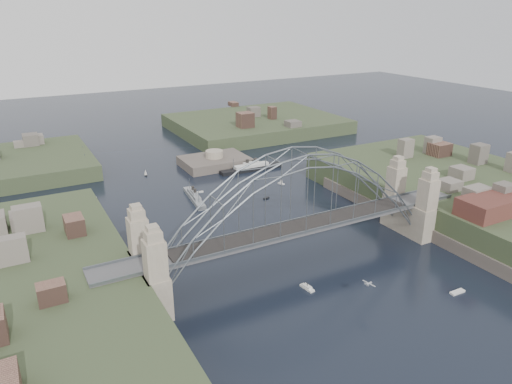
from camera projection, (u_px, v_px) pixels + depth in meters
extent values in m
plane|color=black|center=(296.00, 263.00, 100.50)|extent=(500.00, 500.00, 0.00)
cube|color=#515154|center=(298.00, 228.00, 97.63)|extent=(84.00, 6.00, 0.70)
cube|color=#585F65|center=(306.00, 232.00, 94.97)|extent=(84.00, 0.25, 0.50)
cube|color=#585F65|center=(290.00, 221.00, 99.90)|extent=(84.00, 0.25, 0.50)
cube|color=black|center=(298.00, 226.00, 97.44)|extent=(55.20, 5.20, 0.35)
cube|color=gray|center=(156.00, 274.00, 79.19)|extent=(3.40, 3.40, 17.70)
cube|color=gray|center=(140.00, 249.00, 87.40)|extent=(3.40, 3.40, 17.70)
cube|color=gray|center=(426.00, 205.00, 107.26)|extent=(3.40, 3.40, 17.70)
cube|color=gray|center=(395.00, 191.00, 115.47)|extent=(3.40, 3.40, 17.70)
cube|color=gray|center=(150.00, 285.00, 85.03)|extent=(4.08, 13.80, 8.00)
cube|color=gray|center=(408.00, 217.00, 113.10)|extent=(4.08, 13.80, 8.00)
cube|color=#524840|center=(129.00, 305.00, 84.32)|extent=(6.00, 70.00, 4.00)
cube|color=#344125|center=(480.00, 204.00, 125.62)|extent=(50.00, 90.00, 12.00)
cube|color=#524840|center=(418.00, 225.00, 115.96)|extent=(6.00, 70.00, 4.00)
cube|color=#344125|center=(256.00, 128.00, 212.77)|extent=(70.00, 55.00, 9.50)
cube|color=#524840|center=(215.00, 167.00, 163.46)|extent=(22.00, 16.00, 7.00)
cylinder|color=gray|center=(214.00, 154.00, 161.78)|extent=(6.00, 6.00, 2.40)
cube|color=#592D26|center=(499.00, 203.00, 105.03)|extent=(20.00, 8.00, 4.00)
cube|color=gray|center=(194.00, 199.00, 133.77)|extent=(4.04, 16.72, 1.47)
cube|color=gray|center=(194.00, 195.00, 133.37)|extent=(2.66, 9.25, 1.11)
cube|color=gray|center=(194.00, 192.00, 133.08)|extent=(1.67, 4.25, 0.74)
cylinder|color=black|center=(195.00, 191.00, 131.84)|extent=(0.80, 0.80, 1.47)
cylinder|color=black|center=(193.00, 189.00, 133.85)|extent=(0.80, 0.80, 1.47)
cylinder|color=#585F65|center=(199.00, 197.00, 128.61)|extent=(0.15, 0.15, 3.68)
cylinder|color=#585F65|center=(189.00, 185.00, 137.22)|extent=(0.15, 0.15, 3.68)
cube|color=gray|center=(85.00, 164.00, 163.64)|extent=(4.21, 17.72, 1.76)
cube|color=gray|center=(85.00, 160.00, 163.17)|extent=(2.79, 9.80, 1.32)
cube|color=gray|center=(84.00, 158.00, 162.81)|extent=(1.77, 4.51, 0.88)
cylinder|color=black|center=(84.00, 156.00, 161.48)|extent=(0.87, 0.87, 1.76)
cylinder|color=black|center=(84.00, 155.00, 163.60)|extent=(0.87, 0.87, 1.76)
cylinder|color=#585F65|center=(85.00, 160.00, 158.08)|extent=(0.18, 0.18, 4.39)
cylinder|color=#585F65|center=(83.00, 152.00, 167.16)|extent=(0.18, 0.18, 4.39)
cube|color=black|center=(251.00, 169.00, 158.44)|extent=(22.18, 3.16, 1.61)
cube|color=silver|center=(251.00, 166.00, 158.00)|extent=(12.20, 2.34, 1.21)
cube|color=silver|center=(251.00, 163.00, 157.68)|extent=(5.55, 1.70, 0.81)
cylinder|color=black|center=(247.00, 162.00, 156.74)|extent=(1.09, 1.09, 1.61)
cylinder|color=black|center=(256.00, 160.00, 158.11)|extent=(1.09, 1.09, 1.61)
cylinder|color=#585F65|center=(233.00, 165.00, 154.57)|extent=(0.16, 0.16, 4.03)
cylinder|color=#585F65|center=(269.00, 159.00, 160.43)|extent=(0.16, 0.16, 4.03)
cube|color=silver|center=(369.00, 284.00, 84.19)|extent=(1.43, 0.50, 0.25)
cube|color=silver|center=(369.00, 283.00, 84.17)|extent=(0.73, 2.81, 0.05)
cube|color=silver|center=(367.00, 284.00, 83.73)|extent=(0.29, 0.89, 0.31)
cube|color=silver|center=(177.00, 255.00, 103.47)|extent=(2.36, 1.35, 0.45)
cube|color=silver|center=(266.00, 198.00, 134.60)|extent=(2.03, 1.24, 0.45)
cube|color=silver|center=(307.00, 288.00, 90.94)|extent=(1.48, 3.37, 0.45)
cube|color=silver|center=(307.00, 286.00, 90.80)|extent=(1.15, 2.05, 0.40)
cylinder|color=black|center=(307.00, 284.00, 90.64)|extent=(0.16, 0.16, 0.70)
cube|color=silver|center=(281.00, 184.00, 145.82)|extent=(1.39, 2.32, 0.45)
cylinder|color=#585F65|center=(281.00, 181.00, 145.45)|extent=(0.08, 0.08, 2.20)
cone|color=silver|center=(281.00, 181.00, 145.45)|extent=(1.34, 1.49, 1.92)
cube|color=silver|center=(95.00, 200.00, 133.36)|extent=(1.88, 3.31, 0.45)
cube|color=silver|center=(95.00, 199.00, 133.21)|extent=(1.37, 2.06, 0.40)
cylinder|color=black|center=(95.00, 197.00, 133.05)|extent=(0.16, 0.16, 0.70)
cube|color=silver|center=(200.00, 192.00, 139.17)|extent=(1.90, 0.84, 0.45)
cube|color=silver|center=(457.00, 292.00, 89.66)|extent=(3.18, 1.09, 0.45)
cube|color=silver|center=(146.00, 175.00, 153.28)|extent=(0.71, 1.78, 0.45)
cylinder|color=#585F65|center=(146.00, 172.00, 152.90)|extent=(0.08, 0.08, 2.20)
cone|color=silver|center=(146.00, 172.00, 152.90)|extent=(1.10, 1.32, 1.92)
cube|color=silver|center=(378.00, 209.00, 127.18)|extent=(2.78, 2.22, 0.45)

